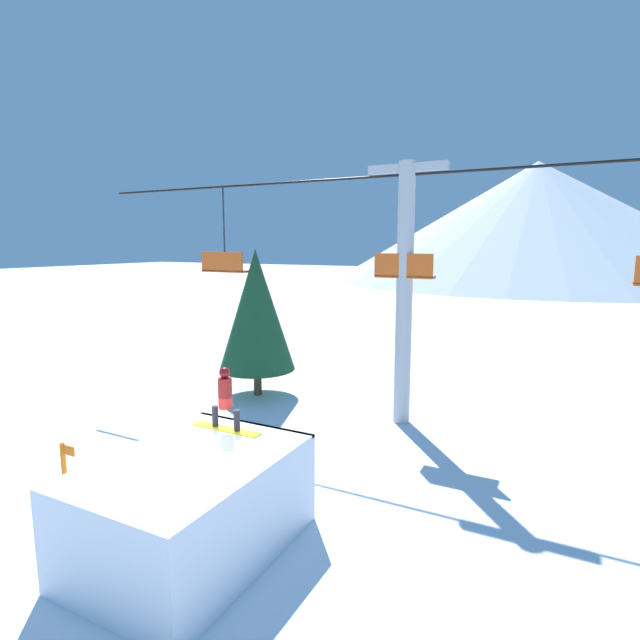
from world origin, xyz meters
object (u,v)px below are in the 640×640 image
snowboarder (225,400)px  trail_marker (65,477)px  pine_tree_near (256,310)px  snow_ramp (192,506)px

snowboarder → trail_marker: size_ratio=1.00×
snowboarder → pine_tree_near: (-4.15, 7.16, 0.73)m
snow_ramp → pine_tree_near: pine_tree_near is taller
snow_ramp → pine_tree_near: 9.91m
snow_ramp → pine_tree_near: size_ratio=0.75×
snow_ramp → trail_marker: 3.17m
snowboarder → snow_ramp: bearing=-78.1°
pine_tree_near → trail_marker: pine_tree_near is taller
pine_tree_near → snowboarder: bearing=-59.9°
trail_marker → pine_tree_near: bearing=98.3°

